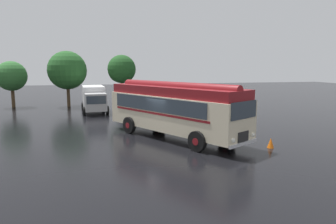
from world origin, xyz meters
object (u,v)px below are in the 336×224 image
object	(u,v)px
vintage_bus	(174,108)
traffic_cone	(271,143)
car_near_left	(126,102)
box_van	(94,98)
car_mid_left	(151,102)
car_mid_right	(178,101)

from	to	relation	value
vintage_bus	traffic_cone	bearing A→B (deg)	-38.08
vintage_bus	traffic_cone	xyz separation A→B (m)	(4.56, -3.57, -1.62)
car_near_left	box_van	xyz separation A→B (m)	(-3.16, 0.08, 0.52)
car_mid_left	traffic_cone	world-z (taller)	car_mid_left
car_mid_left	box_van	distance (m)	5.75
car_near_left	traffic_cone	bearing A→B (deg)	-68.46
traffic_cone	vintage_bus	bearing A→B (deg)	141.92
box_van	traffic_cone	bearing A→B (deg)	-59.47
traffic_cone	box_van	bearing A→B (deg)	120.53
vintage_bus	traffic_cone	distance (m)	6.01
car_mid_right	traffic_cone	xyz separation A→B (m)	(0.83, -15.99, -0.57)
box_van	car_mid_right	bearing A→B (deg)	-0.24
car_mid_left	car_near_left	bearing A→B (deg)	177.69
vintage_bus	car_mid_right	size ratio (longest dim) A/B	2.27
car_near_left	car_mid_right	distance (m)	5.46
box_van	traffic_cone	xyz separation A→B (m)	(9.45, -16.03, -1.09)
box_van	traffic_cone	size ratio (longest dim) A/B	10.71
vintage_bus	traffic_cone	world-z (taller)	vintage_bus
car_near_left	car_mid_right	bearing A→B (deg)	0.45
vintage_bus	car_mid_right	distance (m)	13.01
car_mid_left	box_van	bearing A→B (deg)	178.17
car_near_left	box_van	world-z (taller)	box_van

